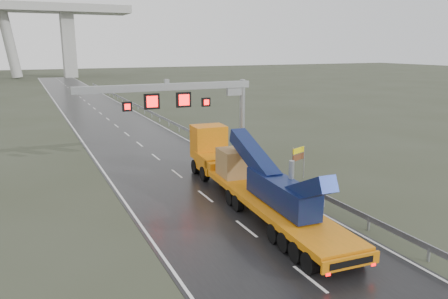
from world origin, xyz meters
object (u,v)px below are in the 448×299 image
heavy_haul_truck (244,173)px  striped_barrier (264,164)px  sign_gantry (191,100)px  exit_sign_pair (298,157)px

heavy_haul_truck → striped_barrier: bearing=52.4°
sign_gantry → striped_barrier: sign_gantry is taller
heavy_haul_truck → exit_sign_pair: 6.25m
exit_sign_pair → striped_barrier: (-1.18, 3.17, -1.26)m
sign_gantry → striped_barrier: size_ratio=14.57×
sign_gantry → heavy_haul_truck: (0.12, -9.35, -3.82)m
exit_sign_pair → striped_barrier: exit_sign_pair is taller
heavy_haul_truck → striped_barrier: (4.68, 5.36, -1.28)m
striped_barrier → exit_sign_pair: bearing=-69.1°
exit_sign_pair → heavy_haul_truck: bearing=177.7°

